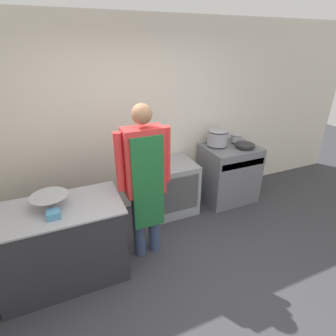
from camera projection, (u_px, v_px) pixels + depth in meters
ground_plane at (201, 304)px, 2.60m from camera, size 14.00×14.00×0.00m
wall_back at (135, 122)px, 3.68m from camera, size 8.00×0.05×2.70m
prep_counter at (63, 244)px, 2.74m from camera, size 1.27×0.69×0.89m
stove at (228, 173)px, 4.22m from camera, size 0.82×0.66×0.93m
fridge_unit at (172, 187)px, 3.94m from camera, size 0.66×0.61×0.78m
person_cook at (145, 177)px, 2.83m from camera, size 0.61×0.24×1.83m
mixing_bowl at (50, 201)px, 2.55m from camera, size 0.36×0.36×0.12m
plastic_tub at (54, 214)px, 2.40m from camera, size 0.12×0.12×0.07m
stock_pot at (218, 137)px, 4.00m from camera, size 0.31×0.31×0.25m
saute_pan at (245, 145)px, 3.97m from camera, size 0.29×0.29×0.04m
sauce_pot at (236, 138)px, 4.15m from camera, size 0.16×0.16×0.13m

